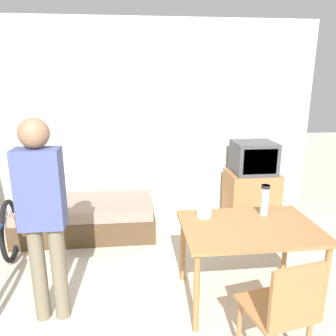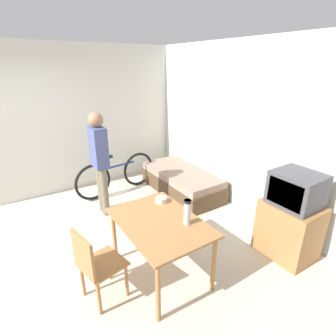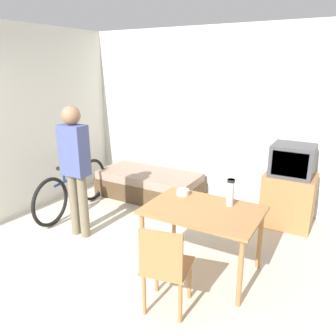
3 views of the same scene
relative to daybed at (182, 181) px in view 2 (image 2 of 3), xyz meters
name	(u,v)px [view 2 (image 2 of 3)]	position (x,y,z in m)	size (l,w,h in m)	color
ground_plane	(34,266)	(0.66, -2.74, -0.22)	(20.00, 20.00, 0.00)	beige
wall_back	(231,127)	(0.66, 0.51, 1.13)	(4.93, 0.06, 2.70)	silver
wall_left	(96,118)	(-1.34, -1.13, 1.13)	(0.06, 4.22, 2.70)	silver
daybed	(182,181)	(0.00, 0.00, 0.00)	(1.72, 0.81, 0.44)	#4C3823
tv	(291,218)	(2.20, 0.09, 0.32)	(0.66, 0.54, 1.14)	#9E6B3D
dining_table	(160,227)	(1.60, -1.48, 0.42)	(1.17, 0.81, 0.72)	#9E6B3D
wooden_chair	(94,263)	(1.58, -2.23, 0.27)	(0.48, 0.48, 0.86)	#9E6B3D
bicycle	(117,175)	(-0.69, -1.04, 0.14)	(0.25, 1.67, 0.77)	black
person_standing	(99,157)	(-0.09, -1.54, 0.77)	(0.34, 0.23, 1.68)	#6B604C
thermos_flask	(187,211)	(1.81, -1.26, 0.67)	(0.08, 0.08, 0.29)	#B7B7BC
mate_bowl	(161,200)	(1.25, -1.24, 0.54)	(0.14, 0.14, 0.06)	beige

